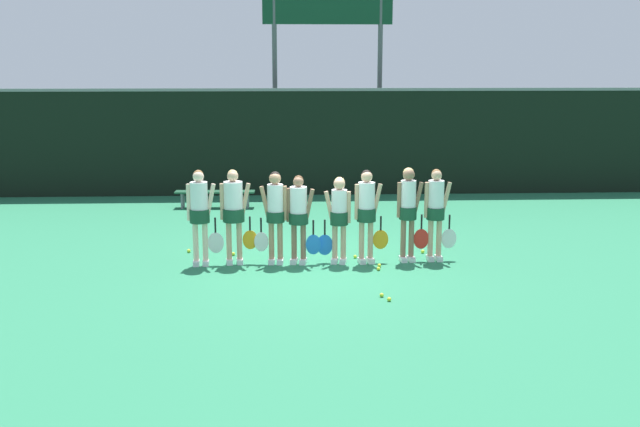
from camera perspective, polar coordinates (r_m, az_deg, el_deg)
The scene contains 21 objects.
ground_plane at distance 13.85m, azimuth 0.08°, elevation -3.79°, with size 140.00×140.00×0.00m, color #26724C.
fence_windscreen at distance 20.64m, azimuth -0.87°, elevation 5.49°, with size 60.00×0.08×2.94m.
scoreboard at distance 22.13m, azimuth 0.58°, elevation 14.43°, with size 3.73×0.15×6.08m.
bench_courtside at distance 19.14m, azimuth -8.01°, elevation 1.54°, with size 2.02×0.41×0.43m.
player_0 at distance 13.66m, azimuth -9.15°, elevation 0.28°, with size 0.65×0.36×1.75m.
player_1 at distance 13.67m, azimuth -6.59°, elevation 0.39°, with size 0.67×0.40×1.74m.
player_2 at distance 13.62m, azimuth -3.45°, elevation 0.28°, with size 0.61×0.33×1.71m.
player_3 at distance 13.62m, azimuth -1.62°, elevation 0.07°, with size 0.63×0.36×1.64m.
player_4 at distance 13.65m, azimuth 1.44°, elevation 0.01°, with size 0.62×0.34×1.60m.
player_5 at distance 13.67m, azimuth 3.58°, elevation 0.37°, with size 0.64×0.35×1.73m.
player_6 at distance 13.85m, azimuth 6.75°, elevation 0.52°, with size 0.61×0.32×1.76m.
player_7 at distance 13.98m, azimuth 8.83°, elevation 0.43°, with size 0.62×0.34×1.72m.
tennis_ball_0 at distance 13.39m, azimuth 4.48°, elevation -4.22°, with size 0.07×0.07×0.07m, color #CCE033.
tennis_ball_1 at distance 14.79m, azimuth -9.97°, elevation -2.82°, with size 0.07×0.07×0.07m, color #CCE033.
tennis_ball_2 at distance 11.93m, azimuth 4.72°, elevation -6.21°, with size 0.07×0.07×0.07m, color #CCE033.
tennis_ball_3 at distance 15.33m, azimuth -4.21°, elevation -2.16°, with size 0.07×0.07×0.07m, color #CCE033.
tennis_ball_4 at distance 13.60m, azimuth 4.54°, elevation -3.97°, with size 0.07×0.07×0.07m, color #CCE033.
tennis_ball_5 at distance 14.45m, azimuth -6.62°, elevation -3.07°, with size 0.07×0.07×0.07m, color #CCE033.
tennis_ball_6 at distance 14.66m, azimuth 7.83°, elevation -2.88°, with size 0.07×0.07×0.07m, color #CCE033.
tennis_ball_7 at distance 11.74m, azimuth 5.29°, elevation -6.52°, with size 0.07×0.07×0.07m, color #CCE033.
tennis_ball_8 at distance 14.18m, azimuth 2.70°, elevation -3.30°, with size 0.07×0.07×0.07m, color #CCE033.
Camera 1 is at (-0.63, -13.34, 3.67)m, focal length 42.00 mm.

